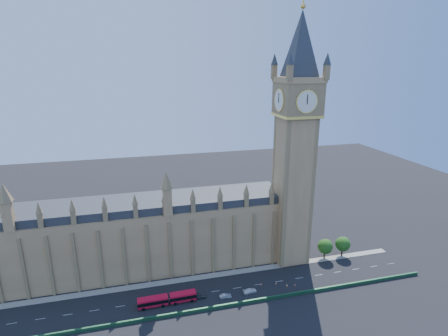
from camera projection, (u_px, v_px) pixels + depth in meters
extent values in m
plane|color=black|center=(204.00, 293.00, 120.95)|extent=(400.00, 400.00, 0.00)
cube|color=#9B784B|center=(127.00, 240.00, 131.94)|extent=(120.00, 20.00, 25.00)
cube|color=#2D3035|center=(124.00, 205.00, 127.99)|extent=(120.00, 18.00, 3.00)
cube|color=#9B784B|center=(292.00, 192.00, 134.85)|extent=(12.00, 12.00, 58.00)
cube|color=olive|center=(298.00, 100.00, 124.99)|extent=(14.00, 14.00, 12.00)
cylinder|color=silver|center=(307.00, 102.00, 118.35)|extent=(7.20, 0.30, 7.20)
cube|color=#9B784B|center=(299.00, 80.00, 123.02)|extent=(14.50, 14.50, 2.00)
pyramid|color=#2D3035|center=(303.00, 9.00, 116.55)|extent=(20.59, 20.59, 22.00)
sphere|color=#F2C64C|center=(303.00, 6.00, 116.32)|extent=(1.80, 1.80, 1.80)
cube|color=#1E4C2D|center=(209.00, 308.00, 112.42)|extent=(160.00, 0.60, 1.20)
cube|color=gray|center=(199.00, 277.00, 129.76)|extent=(160.00, 3.00, 0.16)
cylinder|color=#382619|center=(324.00, 254.00, 142.06)|extent=(0.70, 0.70, 4.00)
sphere|color=#184813|center=(325.00, 246.00, 141.08)|extent=(6.00, 6.00, 6.00)
sphere|color=#184813|center=(327.00, 245.00, 141.38)|extent=(4.38, 4.38, 4.38)
cylinder|color=#382619|center=(342.00, 252.00, 143.96)|extent=(0.70, 0.70, 4.00)
sphere|color=#184813|center=(343.00, 244.00, 142.98)|extent=(6.00, 6.00, 6.00)
sphere|color=#184813|center=(344.00, 242.00, 143.28)|extent=(4.38, 4.38, 4.38)
cube|color=red|center=(153.00, 302.00, 113.81)|extent=(9.84, 2.92, 3.26)
cube|color=red|center=(183.00, 297.00, 116.36)|extent=(8.75, 2.90, 3.26)
cube|color=black|center=(153.00, 301.00, 113.70)|extent=(9.89, 2.97, 1.24)
cube|color=black|center=(183.00, 296.00, 116.25)|extent=(8.80, 2.95, 1.24)
cylinder|color=black|center=(167.00, 300.00, 115.06)|extent=(0.91, 2.63, 2.61)
cylinder|color=black|center=(143.00, 309.00, 112.06)|extent=(1.09, 0.35, 1.09)
cylinder|color=black|center=(143.00, 304.00, 114.57)|extent=(1.09, 0.35, 1.09)
cylinder|color=black|center=(163.00, 306.00, 113.67)|extent=(1.09, 0.35, 1.09)
cylinder|color=black|center=(162.00, 301.00, 116.18)|extent=(1.09, 0.35, 1.09)
cylinder|color=black|center=(175.00, 304.00, 114.69)|extent=(1.09, 0.35, 1.09)
cylinder|color=black|center=(174.00, 299.00, 117.20)|extent=(1.09, 0.35, 1.09)
cylinder|color=black|center=(192.00, 301.00, 116.12)|extent=(1.09, 0.35, 1.09)
cylinder|color=black|center=(191.00, 296.00, 118.63)|extent=(1.09, 0.35, 1.09)
imported|color=#3B3D42|center=(199.00, 296.00, 118.21)|extent=(4.54, 2.03, 1.52)
imported|color=#9C9EA3|center=(226.00, 296.00, 118.37)|extent=(4.11, 1.61, 1.33)
imported|color=white|center=(250.00, 291.00, 121.04)|extent=(5.05, 2.51, 1.41)
cube|color=black|center=(276.00, 284.00, 125.74)|extent=(0.43, 0.43, 0.04)
cone|color=#DE5D0B|center=(276.00, 284.00, 125.66)|extent=(0.47, 0.47, 0.63)
cylinder|color=white|center=(276.00, 283.00, 125.63)|extent=(0.31, 0.31, 0.11)
cube|color=black|center=(295.00, 286.00, 124.97)|extent=(0.52, 0.52, 0.04)
cone|color=#F33D0C|center=(295.00, 285.00, 124.88)|extent=(0.58, 0.58, 0.70)
cylinder|color=white|center=(295.00, 285.00, 124.85)|extent=(0.34, 0.34, 0.12)
cube|color=black|center=(261.00, 285.00, 125.33)|extent=(0.52, 0.52, 0.04)
cone|color=#D9420B|center=(261.00, 284.00, 125.24)|extent=(0.57, 0.57, 0.72)
cylinder|color=white|center=(261.00, 284.00, 125.21)|extent=(0.35, 0.35, 0.12)
cube|color=black|center=(287.00, 286.00, 124.62)|extent=(0.54, 0.54, 0.05)
cone|color=orange|center=(287.00, 285.00, 124.51)|extent=(0.59, 0.59, 0.80)
cylinder|color=white|center=(287.00, 285.00, 124.48)|extent=(0.39, 0.39, 0.14)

